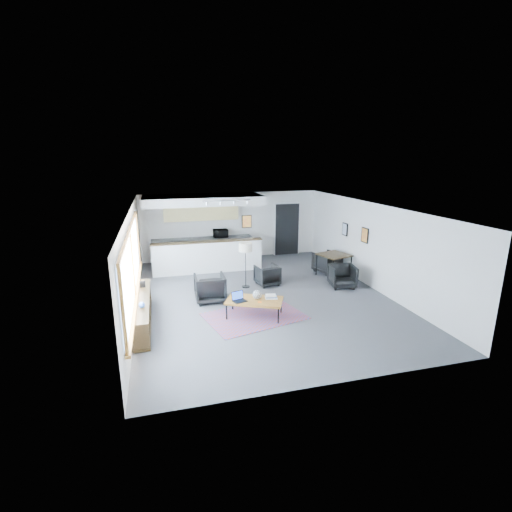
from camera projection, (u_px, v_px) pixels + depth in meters
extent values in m
cube|color=#464648|center=(262.00, 296.00, 10.83)|extent=(7.00, 9.00, 0.01)
cube|color=white|center=(263.00, 207.00, 10.15)|extent=(7.00, 9.00, 0.01)
cube|color=silver|center=(231.00, 226.00, 14.69)|extent=(7.00, 0.01, 2.60)
cube|color=silver|center=(335.00, 318.00, 6.29)|extent=(7.00, 0.01, 2.60)
cube|color=silver|center=(133.00, 262.00, 9.62)|extent=(0.01, 9.00, 2.60)
cube|color=silver|center=(372.00, 246.00, 11.36)|extent=(0.01, 9.00, 2.60)
cube|color=#8CBFFF|center=(132.00, 264.00, 8.73)|extent=(0.02, 5.80, 1.55)
cube|color=brown|center=(136.00, 295.00, 8.95)|extent=(0.10, 5.95, 0.06)
cube|color=brown|center=(130.00, 230.00, 8.53)|extent=(0.06, 5.95, 0.06)
cube|color=brown|center=(123.00, 312.00, 6.03)|extent=(0.06, 0.06, 1.60)
cube|color=brown|center=(133.00, 264.00, 8.74)|extent=(0.06, 0.06, 1.60)
cube|color=brown|center=(138.00, 238.00, 11.45)|extent=(0.06, 0.06, 1.60)
cube|color=#322311|center=(142.00, 299.00, 8.91)|extent=(0.35, 3.00, 0.05)
cube|color=#322311|center=(144.00, 321.00, 9.06)|extent=(0.35, 3.00, 0.05)
cube|color=#322311|center=(141.00, 338.00, 7.63)|extent=(0.33, 0.04, 0.55)
cube|color=#322311|center=(143.00, 311.00, 8.99)|extent=(0.33, 0.04, 0.55)
cube|color=#322311|center=(144.00, 290.00, 10.34)|extent=(0.33, 0.04, 0.55)
cube|color=#3359A5|center=(142.00, 341.00, 7.81)|extent=(0.18, 0.04, 0.20)
cube|color=silver|center=(142.00, 337.00, 7.97)|extent=(0.18, 0.04, 0.22)
cube|color=maroon|center=(142.00, 333.00, 8.13)|extent=(0.18, 0.04, 0.24)
cube|color=#322311|center=(143.00, 331.00, 8.29)|extent=(0.18, 0.04, 0.20)
cube|color=#3359A5|center=(143.00, 327.00, 8.45)|extent=(0.18, 0.04, 0.22)
cube|color=silver|center=(143.00, 323.00, 8.60)|extent=(0.18, 0.04, 0.24)
cube|color=maroon|center=(143.00, 321.00, 8.77)|extent=(0.18, 0.04, 0.20)
cube|color=#322311|center=(143.00, 318.00, 8.92)|extent=(0.18, 0.04, 0.22)
cube|color=#3359A5|center=(143.00, 315.00, 9.08)|extent=(0.18, 0.03, 0.24)
cube|color=silver|center=(144.00, 313.00, 9.24)|extent=(0.18, 0.03, 0.20)
cube|color=maroon|center=(144.00, 310.00, 9.40)|extent=(0.18, 0.03, 0.22)
cube|color=#322311|center=(144.00, 307.00, 9.55)|extent=(0.18, 0.04, 0.24)
cube|color=black|center=(143.00, 284.00, 9.63)|extent=(0.14, 0.02, 0.18)
sphere|color=#264C99|center=(142.00, 305.00, 8.33)|extent=(0.14, 0.14, 0.14)
cube|color=white|center=(208.00, 257.00, 12.91)|extent=(3.80, 0.25, 1.10)
cube|color=#322311|center=(208.00, 242.00, 12.76)|extent=(3.85, 0.32, 0.04)
cube|color=white|center=(203.00, 250.00, 14.28)|extent=(3.80, 0.60, 0.90)
cube|color=#2D2D2D|center=(203.00, 239.00, 14.17)|extent=(3.82, 0.62, 0.04)
cube|color=tan|center=(201.00, 211.00, 14.04)|extent=(2.80, 0.35, 0.70)
cube|color=white|center=(203.00, 200.00, 13.25)|extent=(4.20, 1.80, 0.30)
cube|color=black|center=(247.00, 221.00, 12.95)|extent=(0.35, 0.03, 0.45)
cube|color=orange|center=(247.00, 222.00, 12.94)|extent=(0.30, 0.01, 0.40)
cube|color=black|center=(287.00, 229.00, 15.25)|extent=(1.00, 0.12, 2.10)
cube|color=white|center=(275.00, 230.00, 15.13)|extent=(0.06, 0.10, 2.10)
cube|color=white|center=(298.00, 229.00, 15.39)|extent=(0.06, 0.10, 2.10)
cube|color=white|center=(287.00, 203.00, 14.98)|extent=(1.10, 0.10, 0.06)
cube|color=silver|center=(226.00, 201.00, 12.07)|extent=(1.60, 0.04, 0.04)
cylinder|color=silver|center=(207.00, 204.00, 11.93)|extent=(0.07, 0.07, 0.09)
cylinder|color=silver|center=(220.00, 203.00, 12.04)|extent=(0.07, 0.07, 0.09)
cylinder|color=silver|center=(234.00, 203.00, 12.15)|extent=(0.07, 0.07, 0.09)
cylinder|color=silver|center=(247.00, 202.00, 12.26)|extent=(0.07, 0.07, 0.09)
cube|color=black|center=(365.00, 235.00, 11.66)|extent=(0.03, 0.38, 0.48)
cube|color=orange|center=(364.00, 235.00, 11.66)|extent=(0.00, 0.32, 0.42)
cube|color=black|center=(345.00, 229.00, 12.89)|extent=(0.03, 0.34, 0.44)
cube|color=#859FC5|center=(344.00, 229.00, 12.89)|extent=(0.00, 0.28, 0.38)
cube|color=#60354B|center=(255.00, 316.00, 9.45)|extent=(2.71, 2.15, 0.01)
cube|color=brown|center=(254.00, 301.00, 9.34)|extent=(1.59, 1.27, 0.05)
cube|color=black|center=(227.00, 312.00, 9.20)|extent=(0.04, 0.04, 0.41)
cube|color=black|center=(233.00, 302.00, 9.82)|extent=(0.04, 0.04, 0.41)
cube|color=black|center=(278.00, 316.00, 8.99)|extent=(0.04, 0.04, 0.41)
cube|color=black|center=(281.00, 306.00, 9.60)|extent=(0.04, 0.04, 0.41)
cube|color=black|center=(252.00, 307.00, 9.04)|extent=(1.23, 0.59, 0.03)
cube|color=black|center=(257.00, 297.00, 9.66)|extent=(1.23, 0.59, 0.03)
cube|color=black|center=(240.00, 301.00, 9.21)|extent=(0.38, 0.33, 0.02)
cube|color=black|center=(237.00, 295.00, 9.28)|extent=(0.33, 0.16, 0.21)
cube|color=blue|center=(237.00, 295.00, 9.28)|extent=(0.29, 0.13, 0.18)
sphere|color=gray|center=(257.00, 295.00, 9.34)|extent=(0.23, 0.23, 0.23)
cube|color=silver|center=(271.00, 297.00, 9.43)|extent=(0.34, 0.29, 0.03)
cube|color=#3359A5|center=(271.00, 296.00, 9.42)|extent=(0.30, 0.26, 0.03)
cube|color=silver|center=(271.00, 295.00, 9.40)|extent=(0.28, 0.24, 0.03)
cube|color=#E5590C|center=(260.00, 302.00, 9.17)|extent=(0.12, 0.12, 0.01)
imported|color=black|center=(210.00, 287.00, 10.36)|extent=(0.83, 0.78, 0.85)
imported|color=black|center=(267.00, 274.00, 11.72)|extent=(0.76, 0.73, 0.69)
cylinder|color=black|center=(246.00, 287.00, 11.58)|extent=(0.33, 0.33, 0.03)
cylinder|color=black|center=(246.00, 268.00, 11.42)|extent=(0.03, 0.03, 1.20)
cylinder|color=beige|center=(246.00, 247.00, 11.25)|extent=(0.54, 0.54, 0.27)
cube|color=#322311|center=(334.00, 255.00, 12.45)|extent=(1.13, 1.13, 0.04)
cylinder|color=black|center=(333.00, 271.00, 12.02)|extent=(0.05, 0.05, 0.73)
cylinder|color=black|center=(316.00, 265.00, 12.68)|extent=(0.05, 0.05, 0.73)
cylinder|color=black|center=(351.00, 267.00, 12.42)|extent=(0.05, 0.05, 0.73)
cylinder|color=black|center=(334.00, 261.00, 13.09)|extent=(0.05, 0.05, 0.73)
imported|color=black|center=(342.00, 277.00, 11.51)|extent=(0.73, 0.70, 0.66)
imported|color=black|center=(327.00, 263.00, 12.99)|extent=(0.82, 0.80, 0.68)
imported|color=black|center=(221.00, 232.00, 14.29)|extent=(0.55, 0.32, 0.37)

